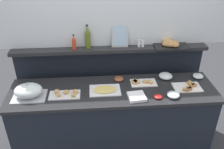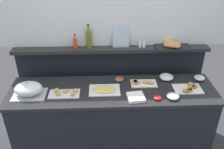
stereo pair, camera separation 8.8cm
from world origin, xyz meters
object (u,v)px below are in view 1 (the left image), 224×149
bread_basket (170,43)px  olive_oil_bottle (88,38)px  sandwich_platter_rear (65,94)px  serving_cloche (28,91)px  condiment_bowl_cream (119,79)px  pepper_shaker (143,43)px  hot_sauce_bottle (74,43)px  sandwich_platter_front (142,82)px  glass_bowl_extra (198,76)px  condiment_bowl_teal (158,97)px  cold_cuts_platter (105,90)px  salt_shaker (139,43)px  glass_bowl_medium (166,76)px  framed_picture (120,36)px  sandwich_platter_side (188,87)px  napkin_stack (137,97)px  glass_bowl_large (173,95)px

bread_basket → olive_oil_bottle: bearing=178.6°
sandwich_platter_rear → serving_cloche: 0.37m
condiment_bowl_cream → pepper_shaker: 0.50m
serving_cloche → hot_sauce_bottle: hot_sauce_bottle is taller
sandwich_platter_front → bread_basket: 0.58m
glass_bowl_extra → condiment_bowl_teal: bearing=-147.6°
cold_cuts_platter → olive_oil_bottle: (-0.17, 0.43, 0.43)m
condiment_bowl_teal → salt_shaker: bearing=100.7°
glass_bowl_medium → pepper_shaker: size_ratio=1.80×
bread_basket → framed_picture: 0.59m
condiment_bowl_teal → condiment_bowl_cream: condiment_bowl_cream is taller
sandwich_platter_side → sandwich_platter_rear: bearing=-178.5°
condiment_bowl_cream → hot_sauce_bottle: hot_sauce_bottle is taller
olive_oil_bottle → salt_shaker: 0.60m
napkin_stack → hot_sauce_bottle: size_ratio=0.97×
napkin_stack → sandwich_platter_side: bearing=13.5°
condiment_bowl_cream → olive_oil_bottle: size_ratio=0.39×
serving_cloche → olive_oil_bottle: olive_oil_bottle is taller
condiment_bowl_teal → napkin_stack: 0.22m
sandwich_platter_rear → bread_basket: bearing=21.0°
glass_bowl_large → glass_bowl_medium: (0.02, 0.37, 0.00)m
glass_bowl_medium → salt_shaker: salt_shaker is taller
sandwich_platter_front → sandwich_platter_side: size_ratio=0.96×
serving_cloche → condiment_bowl_cream: (0.95, 0.26, -0.05)m
sandwich_platter_front → condiment_bowl_cream: 0.27m
sandwich_platter_side → framed_picture: 0.95m
bread_basket → pepper_shaker: bearing=178.6°
glass_bowl_large → glass_bowl_extra: glass_bowl_large is taller
sandwich_platter_front → glass_bowl_large: 0.39m
sandwich_platter_side → pepper_shaker: 0.71m
condiment_bowl_cream → glass_bowl_extra: bearing=-1.2°
cold_cuts_platter → pepper_shaker: 0.72m
condiment_bowl_cream → pepper_shaker: bearing=35.8°
napkin_stack → framed_picture: size_ratio=0.65×
condiment_bowl_teal → framed_picture: framed_picture is taller
glass_bowl_large → glass_bowl_medium: 0.37m
cold_cuts_platter → napkin_stack: napkin_stack is taller
glass_bowl_medium → napkin_stack: bearing=-137.6°
serving_cloche → napkin_stack: bearing=-5.4°
sandwich_platter_side → olive_oil_bottle: 1.24m
sandwich_platter_side → serving_cloche: (-1.69, -0.04, 0.06)m
glass_bowl_medium → pepper_shaker: pepper_shaker is taller
salt_shaker → pepper_shaker: 0.04m
napkin_stack → salt_shaker: (0.11, 0.58, 0.34)m
salt_shaker → glass_bowl_large: bearing=-65.2°
sandwich_platter_front → sandwich_platter_side: 0.50m
sandwich_platter_rear → glass_bowl_medium: (1.13, 0.26, 0.02)m
sandwich_platter_rear → condiment_bowl_teal: (0.95, -0.12, 0.00)m
olive_oil_bottle → pepper_shaker: olive_oil_bottle is taller
cold_cuts_platter → pepper_shaker: (0.47, 0.42, 0.35)m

